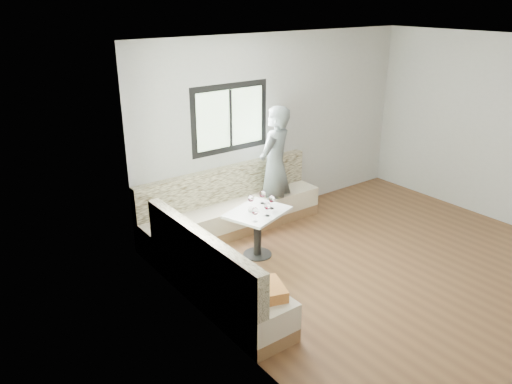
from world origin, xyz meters
The scene contains 10 objects.
room centered at (-0.08, 0.08, 1.41)m, with size 5.01×5.01×2.81m.
banquette centered at (-1.59, 1.62, 0.33)m, with size 2.90×2.80×0.95m.
table centered at (-1.21, 1.42, 0.49)m, with size 0.95×0.84×0.65m.
person centered at (-0.36, 2.13, 0.91)m, with size 0.67×0.44×1.82m, color slate.
olive_ramekin centered at (-1.27, 1.47, 0.67)m, with size 0.10×0.10×0.04m.
wine_glass_a centered at (-1.42, 1.19, 0.78)m, with size 0.08×0.08×0.19m.
wine_glass_b centered at (-1.20, 1.23, 0.78)m, with size 0.08×0.08×0.19m.
wine_glass_c centered at (-1.01, 1.38, 0.78)m, with size 0.08×0.08×0.19m.
wine_glass_d centered at (-1.22, 1.56, 0.78)m, with size 0.08×0.08×0.19m.
wine_glass_e centered at (-1.00, 1.59, 0.78)m, with size 0.08×0.08×0.19m.
Camera 1 is at (-4.81, -3.37, 3.31)m, focal length 35.00 mm.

